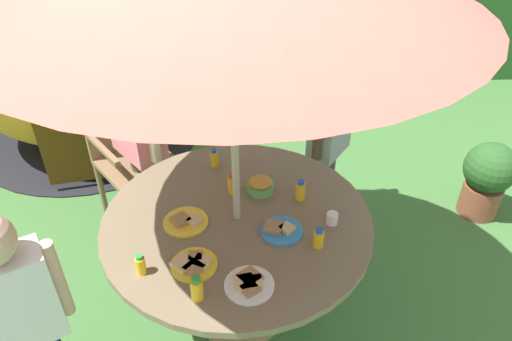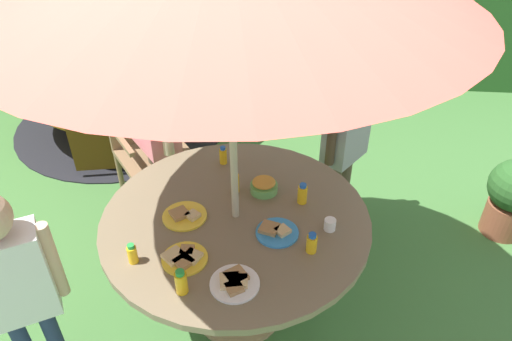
% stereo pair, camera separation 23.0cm
% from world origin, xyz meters
% --- Properties ---
extents(ground_plane, '(10.00, 10.00, 0.02)m').
position_xyz_m(ground_plane, '(0.00, 0.00, -0.01)').
color(ground_plane, '#3D6B33').
extents(hedge_backdrop, '(9.00, 0.70, 1.65)m').
position_xyz_m(hedge_backdrop, '(0.00, 3.50, 0.82)').
color(hedge_backdrop, '#285623').
rests_on(hedge_backdrop, ground_plane).
extents(garden_table, '(1.37, 1.37, 0.75)m').
position_xyz_m(garden_table, '(0.00, 0.00, 0.62)').
color(garden_table, tan).
rests_on(garden_table, ground_plane).
extents(wooden_chair, '(0.67, 0.67, 1.04)m').
position_xyz_m(wooden_chair, '(-0.76, 1.00, 0.57)').
color(wooden_chair, brown).
rests_on(wooden_chair, ground_plane).
extents(dome_tent, '(2.44, 2.44, 1.60)m').
position_xyz_m(dome_tent, '(-1.39, 2.16, 0.79)').
color(dome_tent, orange).
rests_on(dome_tent, ground_plane).
extents(potted_plant, '(0.37, 0.37, 0.59)m').
position_xyz_m(potted_plant, '(1.80, 0.85, 0.33)').
color(potted_plant, brown).
rests_on(potted_plant, ground_plane).
extents(child_in_grey_shirt, '(0.33, 0.37, 1.24)m').
position_xyz_m(child_in_grey_shirt, '(0.62, 0.87, 0.79)').
color(child_in_grey_shirt, brown).
rests_on(child_in_grey_shirt, ground_plane).
extents(child_in_pink_shirt, '(0.39, 0.42, 1.43)m').
position_xyz_m(child_in_pink_shirt, '(-0.63, 0.77, 0.91)').
color(child_in_pink_shirt, brown).
rests_on(child_in_pink_shirt, ground_plane).
extents(child_in_white_shirt, '(0.37, 0.31, 1.22)m').
position_xyz_m(child_in_white_shirt, '(-0.91, -0.52, 0.78)').
color(child_in_white_shirt, navy).
rests_on(child_in_white_shirt, ground_plane).
extents(snack_bowl, '(0.15, 0.15, 0.08)m').
position_xyz_m(snack_bowl, '(0.13, 0.21, 0.79)').
color(snack_bowl, '#66B259').
rests_on(snack_bowl, garden_table).
extents(plate_front_edge, '(0.21, 0.21, 0.03)m').
position_xyz_m(plate_front_edge, '(0.21, -0.11, 0.76)').
color(plate_front_edge, '#338CD8').
rests_on(plate_front_edge, garden_table).
extents(plate_back_edge, '(0.22, 0.21, 0.03)m').
position_xyz_m(plate_back_edge, '(-0.20, -0.33, 0.76)').
color(plate_back_edge, yellow).
rests_on(plate_back_edge, garden_table).
extents(plate_far_left, '(0.22, 0.22, 0.03)m').
position_xyz_m(plate_far_left, '(0.05, -0.45, 0.76)').
color(plate_far_left, white).
rests_on(plate_far_left, garden_table).
extents(plate_near_left, '(0.23, 0.23, 0.03)m').
position_xyz_m(plate_near_left, '(-0.26, -0.03, 0.76)').
color(plate_near_left, yellow).
rests_on(plate_near_left, garden_table).
extents(juice_bottle_near_right, '(0.05, 0.05, 0.12)m').
position_xyz_m(juice_bottle_near_right, '(-0.17, -0.51, 0.81)').
color(juice_bottle_near_right, yellow).
rests_on(juice_bottle_near_right, garden_table).
extents(juice_bottle_far_right, '(0.04, 0.04, 0.13)m').
position_xyz_m(juice_bottle_far_right, '(-0.03, 0.20, 0.81)').
color(juice_bottle_far_right, yellow).
rests_on(juice_bottle_far_right, garden_table).
extents(juice_bottle_center_front, '(0.05, 0.05, 0.11)m').
position_xyz_m(juice_bottle_center_front, '(0.38, -0.22, 0.80)').
color(juice_bottle_center_front, yellow).
rests_on(juice_bottle_center_front, garden_table).
extents(juice_bottle_center_back, '(0.04, 0.04, 0.11)m').
position_xyz_m(juice_bottle_center_back, '(-0.13, 0.46, 0.80)').
color(juice_bottle_center_back, yellow).
rests_on(juice_bottle_center_back, garden_table).
extents(juice_bottle_mid_left, '(0.04, 0.04, 0.10)m').
position_xyz_m(juice_bottle_mid_left, '(-0.42, -0.36, 0.80)').
color(juice_bottle_mid_left, yellow).
rests_on(juice_bottle_mid_left, garden_table).
extents(juice_bottle_mid_right, '(0.05, 0.05, 0.12)m').
position_xyz_m(juice_bottle_mid_right, '(0.34, 0.14, 0.80)').
color(juice_bottle_mid_right, yellow).
rests_on(juice_bottle_mid_right, garden_table).
extents(cup_near, '(0.06, 0.06, 0.06)m').
position_xyz_m(cup_near, '(0.47, -0.06, 0.78)').
color(cup_near, white).
rests_on(cup_near, garden_table).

